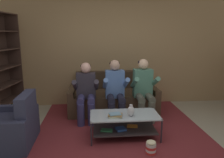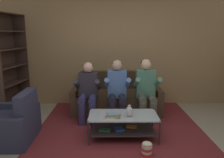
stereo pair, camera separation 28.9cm
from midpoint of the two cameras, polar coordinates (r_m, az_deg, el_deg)
name	(u,v)px [view 2 (the right image)]	position (r m, az deg, el deg)	size (l,w,h in m)	color
ground	(119,155)	(3.36, 4.44, -19.31)	(16.80, 16.80, 0.00)	#A6A18C
back_partition	(115,45)	(5.34, 2.38, 8.78)	(8.40, 0.12, 2.90)	tan
couch	(116,98)	(5.01, 2.75, -5.03)	(1.94, 0.98, 0.85)	#4A3827
person_seated_left	(88,89)	(4.36, -4.43, -2.72)	(0.50, 0.58, 1.17)	navy
person_seated_middle	(117,88)	(4.36, 3.23, -2.42)	(0.50, 0.58, 1.21)	#212131
person_seated_right	(146,88)	(4.44, 10.76, -2.27)	(0.50, 0.58, 1.23)	#55584A
coffee_table	(123,122)	(3.75, 5.07, -11.27)	(1.14, 0.58, 0.41)	silver
area_rug	(119,124)	(4.36, 3.85, -11.60)	(3.00, 3.31, 0.01)	maroon
vase	(129,111)	(3.60, 6.83, -8.39)	(0.11, 0.11, 0.19)	silver
book_stack	(113,115)	(3.59, 2.63, -9.48)	(0.25, 0.21, 0.06)	silver
bookshelf	(8,77)	(4.97, -24.06, 0.38)	(0.45, 1.01, 2.13)	#47322A
armchair	(10,125)	(3.92, -23.12, -11.03)	(0.82, 0.87, 0.83)	#30334C
popcorn_tub	(147,149)	(3.37, 11.64, -17.41)	(0.15, 0.15, 0.21)	red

